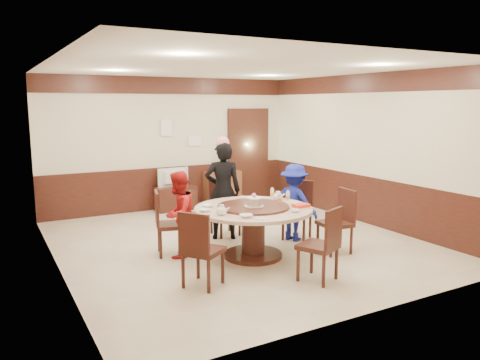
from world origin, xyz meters
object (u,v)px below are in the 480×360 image
television (175,177)px  birthday_cake (254,202)px  person_standing (223,191)px  banquet_table (253,222)px  side_cabinet (222,188)px  person_blue (294,202)px  tv_stand (175,198)px  thermos (224,163)px  shrimp_platter (301,206)px  person_red (178,214)px

television → birthday_cake: bearing=83.5°
person_standing → birthday_cake: (-0.07, -1.13, 0.03)m
banquet_table → side_cabinet: size_ratio=2.16×
person_blue → tv_stand: person_blue is taller
birthday_cake → side_cabinet: birthday_cake is taller
television → thermos: bearing=177.2°
shrimp_platter → birthday_cake: bearing=149.9°
person_red → tv_stand: size_ratio=1.51×
tv_stand → thermos: 1.37m
birthday_cake → person_standing: bearing=86.5°
person_blue → thermos: size_ratio=3.34×
person_standing → television: bearing=-67.1°
tv_stand → television: 0.45m
shrimp_platter → thermos: thermos is taller
shrimp_platter → side_cabinet: size_ratio=0.38×
banquet_table → person_blue: 1.15m
person_blue → shrimp_platter: 0.97m
banquet_table → person_standing: (0.05, 1.08, 0.28)m
side_cabinet → television: bearing=-178.5°
banquet_table → thermos: bearing=69.6°
person_blue → shrimp_platter: (-0.48, -0.84, 0.14)m
shrimp_platter → thermos: size_ratio=0.79×
side_cabinet → tv_stand: bearing=-178.5°
person_standing → side_cabinet: 2.77m
shrimp_platter → television: television is taller
tv_stand → television: size_ratio=1.22×
shrimp_platter → person_blue: bearing=60.3°
person_red → tv_stand: 3.16m
television → shrimp_platter: bearing=92.3°
birthday_cake → television: size_ratio=0.41×
shrimp_platter → tv_stand: shrimp_platter is taller
person_blue → shrimp_platter: size_ratio=4.23×
person_standing → banquet_table: bearing=111.7°
person_red → thermos: bearing=-169.3°
side_cabinet → birthday_cake: bearing=-109.8°
birthday_cake → shrimp_platter: (0.59, -0.34, -0.07)m
banquet_table → shrimp_platter: shrimp_platter is taller
side_cabinet → shrimp_platter: bearing=-100.1°
tv_stand → thermos: thermos is taller
person_red → television: bearing=-152.1°
person_standing → person_red: size_ratio=1.27×
television → side_cabinet: 1.19m
person_blue → side_cabinet: size_ratio=1.59×
shrimp_platter → tv_stand: 3.95m
person_blue → birthday_cake: person_blue is taller
banquet_table → person_blue: person_blue is taller
television → tv_stand: bearing=180.0°
tv_stand → side_cabinet: (1.15, 0.03, 0.12)m
person_blue → side_cabinet: 3.10m
person_red → person_blue: 2.00m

